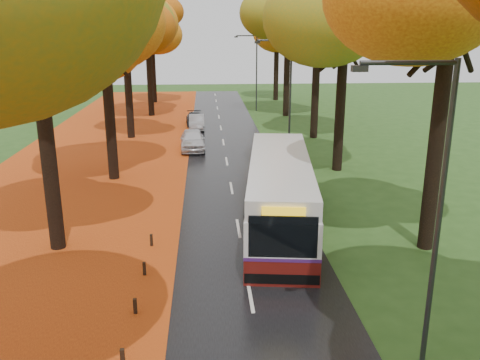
{
  "coord_description": "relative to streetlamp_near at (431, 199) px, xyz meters",
  "views": [
    {
      "loc": [
        -1.39,
        -3.1,
        8.62
      ],
      "look_at": [
        0.0,
        16.98,
        2.6
      ],
      "focal_mm": 38.0,
      "sensor_mm": 36.0,
      "label": 1
    }
  ],
  "objects": [
    {
      "name": "road",
      "position": [
        -3.95,
        17.0,
        -4.69
      ],
      "size": [
        6.5,
        90.0,
        0.04
      ],
      "primitive_type": "cube",
      "color": "black",
      "rests_on": "ground"
    },
    {
      "name": "centre_line",
      "position": [
        -3.95,
        17.0,
        -4.67
      ],
      "size": [
        0.12,
        90.0,
        0.01
      ],
      "primitive_type": "cube",
      "color": "silver",
      "rests_on": "road"
    },
    {
      "name": "leaf_verge",
      "position": [
        -12.95,
        17.0,
        -4.7
      ],
      "size": [
        12.0,
        90.0,
        0.02
      ],
      "primitive_type": "cube",
      "color": "maroon",
      "rests_on": "ground"
    },
    {
      "name": "leaf_drift",
      "position": [
        -7.0,
        17.0,
        -4.67
      ],
      "size": [
        0.9,
        90.0,
        0.01
      ],
      "primitive_type": "cube",
      "color": "#D65B15",
      "rests_on": "road"
    },
    {
      "name": "trees_left",
      "position": [
        -11.13,
        19.06,
        4.82
      ],
      "size": [
        9.2,
        74.0,
        13.88
      ],
      "color": "black",
      "rests_on": "ground"
    },
    {
      "name": "trees_right",
      "position": [
        3.24,
        18.91,
        4.98
      ],
      "size": [
        9.3,
        74.2,
        13.96
      ],
      "color": "black",
      "rests_on": "ground"
    },
    {
      "name": "streetlamp_near",
      "position": [
        0.0,
        0.0,
        0.0
      ],
      "size": [
        2.45,
        0.18,
        8.0
      ],
      "color": "#333538",
      "rests_on": "ground"
    },
    {
      "name": "streetlamp_mid",
      "position": [
        0.0,
        22.0,
        0.0
      ],
      "size": [
        2.45,
        0.18,
        8.0
      ],
      "color": "#333538",
      "rests_on": "ground"
    },
    {
      "name": "streetlamp_far",
      "position": [
        0.0,
        44.0,
        0.0
      ],
      "size": [
        2.45,
        0.18,
        8.0
      ],
      "color": "#333538",
      "rests_on": "ground"
    },
    {
      "name": "bus",
      "position": [
        -2.08,
        10.28,
        -3.06
      ],
      "size": [
        4.11,
        11.93,
        3.08
      ],
      "rotation": [
        0.0,
        0.0,
        -0.12
      ],
      "color": "#59110E",
      "rests_on": "road"
    },
    {
      "name": "car_white",
      "position": [
        -6.3,
        25.6,
        -3.93
      ],
      "size": [
        1.93,
        4.43,
        1.49
      ],
      "primitive_type": "imported",
      "rotation": [
        0.0,
        0.0,
        0.04
      ],
      "color": "silver",
      "rests_on": "road"
    },
    {
      "name": "car_silver",
      "position": [
        -6.1,
        33.53,
        -4.04
      ],
      "size": [
        1.4,
        3.84,
        1.26
      ],
      "primitive_type": "imported",
      "rotation": [
        0.0,
        0.0,
        0.02
      ],
      "color": "gray",
      "rests_on": "road"
    },
    {
      "name": "car_dark",
      "position": [
        -6.3,
        35.67,
        -4.12
      ],
      "size": [
        1.79,
        3.93,
        1.12
      ],
      "primitive_type": "imported",
      "rotation": [
        0.0,
        0.0,
        0.06
      ],
      "color": "black",
      "rests_on": "road"
    }
  ]
}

